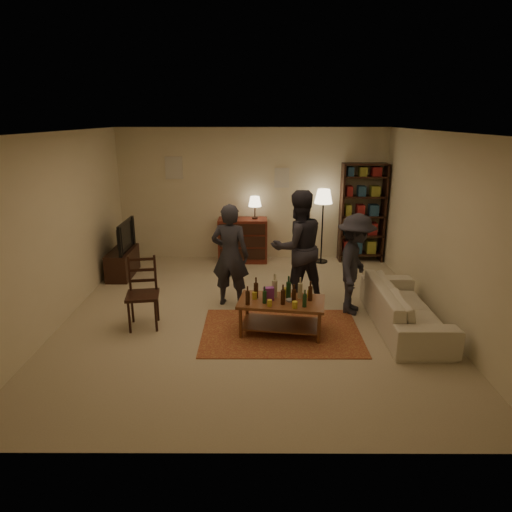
{
  "coord_description": "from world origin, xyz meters",
  "views": [
    {
      "loc": [
        0.1,
        -6.4,
        2.9
      ],
      "look_at": [
        0.08,
        0.1,
        0.91
      ],
      "focal_mm": 32.0,
      "sensor_mm": 36.0,
      "label": 1
    }
  ],
  "objects_px": {
    "tv_stand": "(122,256)",
    "dresser": "(243,239)",
    "dining_chair": "(143,289)",
    "person_left": "(230,256)",
    "floor_lamp": "(323,201)",
    "sofa": "(405,307)",
    "person_right": "(298,247)",
    "person_by_sofa": "(355,264)",
    "coffee_table": "(281,305)",
    "bookshelf": "(362,212)"
  },
  "relations": [
    {
      "from": "sofa",
      "to": "person_left",
      "type": "xyz_separation_m",
      "value": [
        -2.52,
        0.82,
        0.51
      ]
    },
    {
      "from": "floor_lamp",
      "to": "person_left",
      "type": "bearing_deg",
      "value": -128.01
    },
    {
      "from": "dining_chair",
      "to": "person_left",
      "type": "relative_size",
      "value": 0.63
    },
    {
      "from": "person_left",
      "to": "person_by_sofa",
      "type": "height_order",
      "value": "person_left"
    },
    {
      "from": "dining_chair",
      "to": "sofa",
      "type": "bearing_deg",
      "value": -9.22
    },
    {
      "from": "floor_lamp",
      "to": "person_right",
      "type": "xyz_separation_m",
      "value": [
        -0.68,
        -2.08,
        -0.36
      ]
    },
    {
      "from": "tv_stand",
      "to": "person_left",
      "type": "distance_m",
      "value": 2.57
    },
    {
      "from": "dresser",
      "to": "dining_chair",
      "type": "bearing_deg",
      "value": -113.6
    },
    {
      "from": "tv_stand",
      "to": "person_by_sofa",
      "type": "height_order",
      "value": "person_by_sofa"
    },
    {
      "from": "coffee_table",
      "to": "tv_stand",
      "type": "relative_size",
      "value": 1.19
    },
    {
      "from": "bookshelf",
      "to": "floor_lamp",
      "type": "distance_m",
      "value": 0.87
    },
    {
      "from": "coffee_table",
      "to": "dresser",
      "type": "bearing_deg",
      "value": 100.67
    },
    {
      "from": "tv_stand",
      "to": "person_by_sofa",
      "type": "bearing_deg",
      "value": -22.72
    },
    {
      "from": "dresser",
      "to": "coffee_table",
      "type": "bearing_deg",
      "value": -79.33
    },
    {
      "from": "dining_chair",
      "to": "floor_lamp",
      "type": "relative_size",
      "value": 0.68
    },
    {
      "from": "dresser",
      "to": "sofa",
      "type": "xyz_separation_m",
      "value": [
        2.39,
        -3.11,
        -0.17
      ]
    },
    {
      "from": "person_right",
      "to": "person_by_sofa",
      "type": "relative_size",
      "value": 1.18
    },
    {
      "from": "dining_chair",
      "to": "floor_lamp",
      "type": "distance_m",
      "value": 4.27
    },
    {
      "from": "bookshelf",
      "to": "floor_lamp",
      "type": "height_order",
      "value": "bookshelf"
    },
    {
      "from": "dining_chair",
      "to": "bookshelf",
      "type": "relative_size",
      "value": 0.51
    },
    {
      "from": "floor_lamp",
      "to": "person_right",
      "type": "relative_size",
      "value": 0.83
    },
    {
      "from": "person_right",
      "to": "dining_chair",
      "type": "bearing_deg",
      "value": 1.71
    },
    {
      "from": "sofa",
      "to": "person_by_sofa",
      "type": "distance_m",
      "value": 0.94
    },
    {
      "from": "tv_stand",
      "to": "sofa",
      "type": "height_order",
      "value": "tv_stand"
    },
    {
      "from": "dining_chair",
      "to": "sofa",
      "type": "distance_m",
      "value": 3.74
    },
    {
      "from": "floor_lamp",
      "to": "sofa",
      "type": "relative_size",
      "value": 0.73
    },
    {
      "from": "coffee_table",
      "to": "bookshelf",
      "type": "bearing_deg",
      "value": 61.66
    },
    {
      "from": "tv_stand",
      "to": "person_right",
      "type": "xyz_separation_m",
      "value": [
        3.19,
        -1.23,
        0.53
      ]
    },
    {
      "from": "dresser",
      "to": "tv_stand",
      "type": "bearing_deg",
      "value": -157.93
    },
    {
      "from": "person_left",
      "to": "dresser",
      "type": "bearing_deg",
      "value": -81.9
    },
    {
      "from": "person_by_sofa",
      "to": "person_left",
      "type": "bearing_deg",
      "value": 102.22
    },
    {
      "from": "tv_stand",
      "to": "bookshelf",
      "type": "distance_m",
      "value": 4.84
    },
    {
      "from": "coffee_table",
      "to": "dining_chair",
      "type": "xyz_separation_m",
      "value": [
        -1.96,
        0.24,
        0.13
      ]
    },
    {
      "from": "floor_lamp",
      "to": "coffee_table",
      "type": "bearing_deg",
      "value": -107.05
    },
    {
      "from": "bookshelf",
      "to": "person_by_sofa",
      "type": "height_order",
      "value": "bookshelf"
    },
    {
      "from": "floor_lamp",
      "to": "person_left",
      "type": "distance_m",
      "value": 2.87
    },
    {
      "from": "person_right",
      "to": "floor_lamp",
      "type": "bearing_deg",
      "value": -128.22
    },
    {
      "from": "dining_chair",
      "to": "person_left",
      "type": "height_order",
      "value": "person_left"
    },
    {
      "from": "coffee_table",
      "to": "dining_chair",
      "type": "relative_size",
      "value": 1.21
    },
    {
      "from": "coffee_table",
      "to": "bookshelf",
      "type": "xyz_separation_m",
      "value": [
        1.82,
        3.37,
        0.62
      ]
    },
    {
      "from": "dining_chair",
      "to": "floor_lamp",
      "type": "xyz_separation_m",
      "value": [
        2.95,
        3.0,
        0.73
      ]
    },
    {
      "from": "tv_stand",
      "to": "person_right",
      "type": "relative_size",
      "value": 0.58
    },
    {
      "from": "dining_chair",
      "to": "dresser",
      "type": "bearing_deg",
      "value": 57.98
    },
    {
      "from": "person_by_sofa",
      "to": "bookshelf",
      "type": "bearing_deg",
      "value": 6.87
    },
    {
      "from": "dresser",
      "to": "sofa",
      "type": "distance_m",
      "value": 3.93
    },
    {
      "from": "dresser",
      "to": "person_right",
      "type": "bearing_deg",
      "value": -66.41
    },
    {
      "from": "dresser",
      "to": "person_by_sofa",
      "type": "bearing_deg",
      "value": -55.81
    },
    {
      "from": "sofa",
      "to": "person_by_sofa",
      "type": "bearing_deg",
      "value": 50.51
    },
    {
      "from": "tv_stand",
      "to": "dresser",
      "type": "xyz_separation_m",
      "value": [
        2.25,
        0.91,
        0.09
      ]
    },
    {
      "from": "dresser",
      "to": "sofa",
      "type": "height_order",
      "value": "dresser"
    }
  ]
}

